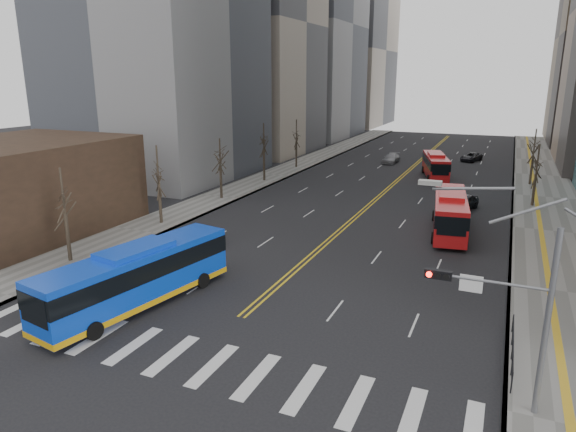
{
  "coord_description": "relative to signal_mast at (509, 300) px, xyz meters",
  "views": [
    {
      "loc": [
        13.13,
        -18.57,
        13.4
      ],
      "look_at": [
        0.68,
        10.25,
        4.79
      ],
      "focal_mm": 32.0,
      "sensor_mm": 36.0,
      "label": 1
    }
  ],
  "objects": [
    {
      "name": "centerline",
      "position": [
        -13.77,
        53.0,
        -4.85
      ],
      "size": [
        0.55,
        100.0,
        0.01
      ],
      "color": "gold",
      "rests_on": "ground"
    },
    {
      "name": "car_white",
      "position": [
        -22.36,
        12.58,
        -4.1
      ],
      "size": [
        2.03,
        4.74,
        1.52
      ],
      "primitive_type": "imported",
      "rotation": [
        0.0,
        0.0,
        0.09
      ],
      "color": "white",
      "rests_on": "ground"
    },
    {
      "name": "pedestrian_railing",
      "position": [
        0.53,
        4.0,
        -4.03
      ],
      "size": [
        0.06,
        6.06,
        1.02
      ],
      "color": "black",
      "rests_on": "sidewalk_right"
    },
    {
      "name": "street_trees",
      "position": [
        -20.94,
        32.55,
        0.02
      ],
      "size": [
        35.2,
        47.2,
        7.6
      ],
      "color": "#2C241B",
      "rests_on": "ground"
    },
    {
      "name": "sidewalk_right",
      "position": [
        3.73,
        43.0,
        -4.78
      ],
      "size": [
        7.0,
        130.0,
        0.15
      ],
      "primitive_type": "cube",
      "color": "slate",
      "rests_on": "ground"
    },
    {
      "name": "crosswalk",
      "position": [
        -13.77,
        -2.0,
        -4.85
      ],
      "size": [
        26.7,
        4.0,
        0.01
      ],
      "color": "silver",
      "rests_on": "ground"
    },
    {
      "name": "signal_mast",
      "position": [
        0.0,
        0.0,
        0.0
      ],
      "size": [
        5.37,
        0.37,
        9.39
      ],
      "color": "gray",
      "rests_on": "ground"
    },
    {
      "name": "car_dark_mid",
      "position": [
        -4.3,
        33.87,
        -4.08
      ],
      "size": [
        2.96,
        4.88,
        1.55
      ],
      "primitive_type": "imported",
      "rotation": [
        0.0,
        0.0,
        -0.26
      ],
      "color": "black",
      "rests_on": "ground"
    },
    {
      "name": "storefront",
      "position": [
        -39.77,
        9.97,
        -0.85
      ],
      "size": [
        14.0,
        18.0,
        8.0
      ],
      "color": "#2E2117",
      "rests_on": "ground"
    },
    {
      "name": "car_silver",
      "position": [
        -17.67,
        60.09,
        -4.13
      ],
      "size": [
        2.13,
        5.03,
        1.45
      ],
      "primitive_type": "imported",
      "rotation": [
        0.0,
        0.0,
        -0.02
      ],
      "color": "gray",
      "rests_on": "ground"
    },
    {
      "name": "ground",
      "position": [
        -13.77,
        -2.0,
        -4.86
      ],
      "size": [
        220.0,
        220.0,
        0.0
      ],
      "primitive_type": "plane",
      "color": "black"
    },
    {
      "name": "office_towers",
      "position": [
        -13.64,
        66.51,
        19.07
      ],
      "size": [
        83.0,
        134.0,
        58.0
      ],
      "color": "gray",
      "rests_on": "ground"
    },
    {
      "name": "red_bus_far",
      "position": [
        -9.52,
        50.19,
        -2.98
      ],
      "size": [
        5.06,
        10.85,
        3.37
      ],
      "color": "red",
      "rests_on": "ground"
    },
    {
      "name": "sidewalk_left",
      "position": [
        -30.27,
        43.0,
        -4.78
      ],
      "size": [
        5.0,
        130.0,
        0.15
      ],
      "primitive_type": "cube",
      "color": "slate",
      "rests_on": "ground"
    },
    {
      "name": "car_dark_far",
      "position": [
        -6.11,
        67.15,
        -4.19
      ],
      "size": [
        3.56,
        5.27,
        1.34
      ],
      "primitive_type": "imported",
      "rotation": [
        0.0,
        0.0,
        -0.3
      ],
      "color": "black",
      "rests_on": "ground"
    },
    {
      "name": "red_bus_near",
      "position": [
        -4.8,
        24.84,
        -2.85
      ],
      "size": [
        4.1,
        11.62,
        3.6
      ],
      "color": "red",
      "rests_on": "ground"
    },
    {
      "name": "blue_bus",
      "position": [
        -20.15,
        2.0,
        -2.9
      ],
      "size": [
        5.05,
        13.19,
        3.74
      ],
      "color": "blue",
      "rests_on": "ground"
    }
  ]
}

